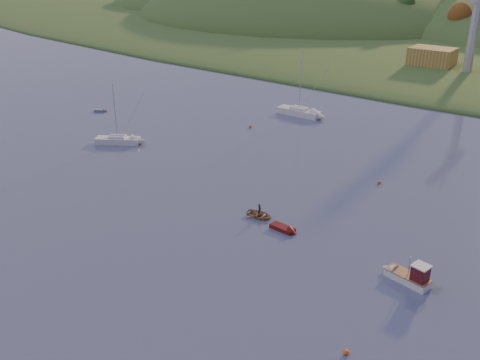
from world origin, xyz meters
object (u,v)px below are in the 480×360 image
Objects in this scene: red_tender at (287,230)px; grey_dinghy at (103,111)px; fishing_boat at (405,274)px; canoe at (259,215)px; sailboat_far at (299,111)px; sailboat_near at (118,140)px.

red_tender reaches higher than grey_dinghy.
fishing_boat reaches higher than canoe.
fishing_boat is 1.59× the size of canoe.
red_tender is 61.38m from grey_dinghy.
sailboat_far is at bearing -36.77° from fishing_boat.
canoe is at bearing -49.03° from grey_dinghy.
fishing_boat is 1.48× the size of red_tender.
grey_dinghy is at bearing 66.44° from canoe.
sailboat_far reaches higher than canoe.
canoe is (19.22, -41.39, -0.44)m from sailboat_far.
sailboat_far is at bearing 124.78° from red_tender.
sailboat_near is at bearing -115.29° from sailboat_far.
sailboat_near reaches higher than fishing_boat.
canoe is at bearing -64.34° from sailboat_far.
canoe is 4.94m from red_tender.
sailboat_far reaches higher than sailboat_near.
sailboat_far is at bearing 4.05° from grey_dinghy.
canoe is 0.94× the size of red_tender.
sailboat_near is at bearing 73.73° from canoe.
red_tender is at bearing -48.47° from grey_dinghy.
fishing_boat is at bearing -0.02° from red_tender.
fishing_boat is 1.90× the size of grey_dinghy.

